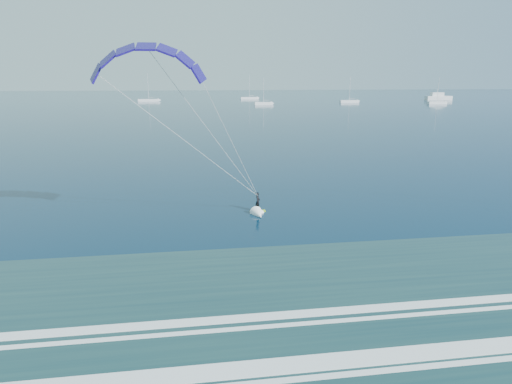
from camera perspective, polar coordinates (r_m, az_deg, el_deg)
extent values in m
cube|color=#1E423F|center=(22.21, 5.54, -16.92)|extent=(600.00, 22.00, 0.03)
cube|color=white|center=(20.17, 7.38, -20.44)|extent=(600.00, 1.10, 0.07)
cube|color=white|center=(23.46, 4.63, -15.04)|extent=(600.00, 0.70, 0.07)
cube|color=#B1EA1B|center=(40.27, 0.23, -2.38)|extent=(1.35, 0.43, 0.08)
imported|color=black|center=(40.03, 0.23, -1.19)|extent=(0.62, 0.72, 1.66)
cone|color=white|center=(39.01, 0.30, -2.87)|extent=(1.31, 1.74, 1.10)
cube|color=white|center=(271.11, 21.84, 10.86)|extent=(14.31, 3.82, 2.10)
cube|color=white|center=(270.54, 21.70, 11.29)|extent=(6.68, 3.05, 1.91)
cylinder|color=silver|center=(270.48, 21.73, 11.70)|extent=(0.16, 0.16, 2.00)
cube|color=white|center=(241.25, -13.26, 11.10)|extent=(10.58, 2.40, 1.20)
cylinder|color=silver|center=(241.04, -13.35, 12.76)|extent=(0.18, 0.18, 12.81)
cylinder|color=silver|center=(241.10, -12.99, 11.44)|extent=(2.60, 0.12, 0.12)
cube|color=white|center=(205.60, 0.95, 11.01)|extent=(8.13, 2.40, 1.20)
cylinder|color=silver|center=(205.38, 0.96, 12.60)|extent=(0.18, 0.18, 10.16)
cylinder|color=silver|center=(205.73, 1.29, 11.40)|extent=(2.60, 0.12, 0.12)
cube|color=white|center=(261.60, -0.82, 11.66)|extent=(9.92, 2.40, 1.20)
cylinder|color=silver|center=(261.40, -0.83, 13.12)|extent=(0.18, 0.18, 12.13)
cylinder|color=silver|center=(261.71, -0.56, 11.97)|extent=(2.60, 0.12, 0.12)
cube|color=white|center=(228.50, 11.58, 11.04)|extent=(9.13, 2.40, 1.20)
cylinder|color=silver|center=(228.29, 11.66, 12.59)|extent=(0.18, 0.18, 11.21)
cylinder|color=silver|center=(228.85, 11.89, 11.38)|extent=(2.60, 0.12, 0.12)
cube|color=white|center=(226.97, 21.68, 10.33)|extent=(8.72, 2.40, 1.20)
cylinder|color=silver|center=(226.77, 21.82, 11.81)|extent=(0.18, 0.18, 10.61)
cylinder|color=silver|center=(227.51, 21.98, 10.66)|extent=(2.60, 0.12, 0.12)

